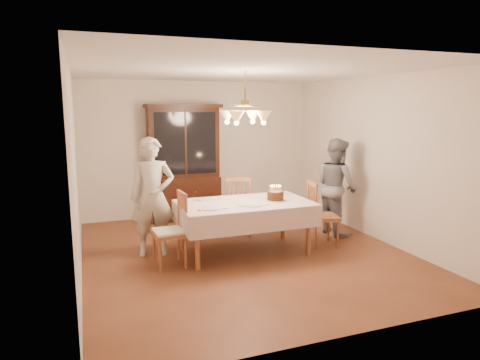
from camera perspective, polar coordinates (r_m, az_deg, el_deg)
name	(u,v)px	position (r m, az deg, el deg)	size (l,w,h in m)	color
ground	(245,253)	(6.37, 0.63, -9.65)	(5.00, 5.00, 0.00)	#5D2E1A
room_shell	(245,145)	(6.03, 0.66, 4.68)	(5.00, 5.00, 5.00)	white
dining_table	(245,207)	(6.17, 0.64, -3.65)	(1.90, 1.10, 0.76)	brown
china_hutch	(184,164)	(8.13, -7.47, 2.08)	(1.38, 0.54, 2.16)	black
chair_far_side	(239,209)	(7.11, -0.19, -3.85)	(0.56, 0.55, 1.00)	brown
chair_left_end	(170,233)	(5.80, -9.36, -7.01)	(0.44, 0.46, 1.00)	brown
chair_right_end	(322,217)	(6.68, 10.93, -4.92)	(0.50, 0.51, 1.00)	brown
elderly_woman	(153,197)	(6.20, -11.58, -2.22)	(0.62, 0.41, 1.70)	beige
adult_in_grey	(336,186)	(7.31, 12.72, -0.83)	(0.78, 0.61, 1.60)	slate
birthday_cake	(275,196)	(6.25, 4.73, -2.15)	(0.30, 0.30, 0.23)	white
place_setting_near_left	(212,209)	(5.74, -3.74, -3.84)	(0.39, 0.24, 0.02)	white
place_setting_near_right	(254,205)	(5.96, 1.87, -3.33)	(0.42, 0.27, 0.02)	white
place_setting_far_left	(205,199)	(6.33, -4.65, -2.58)	(0.37, 0.23, 0.02)	white
chandelier	(245,117)	(6.01, 0.67, 8.44)	(0.62, 0.62, 0.73)	#BF8C3F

